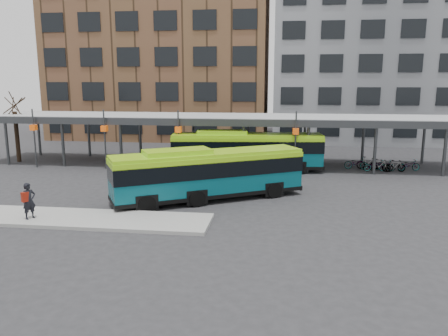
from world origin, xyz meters
TOP-DOWN VIEW (x-y plane):
  - ground at (0.00, 0.00)m, footprint 120.00×120.00m
  - boarding_island at (-5.50, -3.00)m, footprint 14.00×3.00m
  - canopy at (-0.06, 12.87)m, footprint 40.00×6.53m
  - tree at (-18.00, 12.00)m, footprint 1.64×1.64m
  - building_brick at (-10.00, 32.00)m, footprint 26.00×14.00m
  - building_grey at (16.00, 32.00)m, footprint 24.00×14.00m
  - bus_front at (0.64, 1.75)m, footprint 11.20×7.84m
  - bus_rear at (2.23, 10.53)m, footprint 11.89×3.83m
  - pedestrian at (-7.61, -3.55)m, footprint 0.73×0.81m
  - bike_rack at (12.76, 12.00)m, footprint 5.91×1.61m

SIDE VIEW (x-z plane):
  - ground at x=0.00m, z-range 0.00..0.00m
  - boarding_island at x=-5.50m, z-range 0.00..0.18m
  - bike_rack at x=12.76m, z-range -0.04..1.00m
  - pedestrian at x=-7.61m, z-range 0.19..2.04m
  - bus_front at x=0.64m, z-range 0.07..3.24m
  - bus_rear at x=2.23m, z-range 0.07..3.29m
  - tree at x=-18.00m, z-range -0.36..5.23m
  - canopy at x=-0.06m, z-range 1.51..6.31m
  - building_grey at x=16.00m, z-range 0.00..20.00m
  - building_brick at x=-10.00m, z-range 0.00..22.00m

